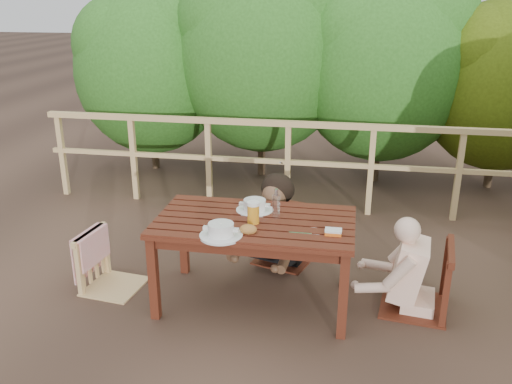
% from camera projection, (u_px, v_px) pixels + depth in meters
% --- Properties ---
extents(ground, '(60.00, 60.00, 0.00)m').
position_uv_depth(ground, '(255.00, 301.00, 4.26)').
color(ground, '#4F3729').
rests_on(ground, ground).
extents(table, '(1.48, 0.83, 0.69)m').
position_uv_depth(table, '(255.00, 262.00, 4.14)').
color(table, '#41190E').
rests_on(table, ground).
extents(chair_left, '(0.50, 0.50, 0.90)m').
position_uv_depth(chair_left, '(110.00, 238.00, 4.31)').
color(chair_left, tan).
rests_on(chair_left, ground).
extents(chair_far, '(0.59, 0.59, 0.94)m').
position_uv_depth(chair_far, '(285.00, 212.00, 4.76)').
color(chair_far, '#41190E').
rests_on(chair_far, ground).
extents(chair_right, '(0.57, 0.57, 1.02)m').
position_uv_depth(chair_right, '(420.00, 247.00, 4.00)').
color(chair_right, '#41190E').
rests_on(chair_right, ground).
extents(woman, '(0.70, 0.78, 1.32)m').
position_uv_depth(woman, '(286.00, 191.00, 4.72)').
color(woman, black).
rests_on(woman, ground).
extents(diner_right, '(0.66, 0.56, 1.21)m').
position_uv_depth(diner_right, '(425.00, 236.00, 3.97)').
color(diner_right, beige).
rests_on(diner_right, ground).
extents(railing, '(5.60, 0.10, 1.01)m').
position_uv_depth(railing, '(288.00, 166.00, 5.94)').
color(railing, tan).
rests_on(railing, ground).
extents(hedge_row, '(6.60, 1.60, 3.80)m').
position_uv_depth(hedge_row, '(335.00, 28.00, 6.50)').
color(hedge_row, '#27591A').
rests_on(hedge_row, ground).
extents(soup_near, '(0.30, 0.30, 0.10)m').
position_uv_depth(soup_near, '(221.00, 230.00, 3.75)').
color(soup_near, white).
rests_on(soup_near, table).
extents(soup_far, '(0.29, 0.29, 0.10)m').
position_uv_depth(soup_far, '(255.00, 206.00, 4.19)').
color(soup_far, white).
rests_on(soup_far, table).
extents(bread_roll, '(0.12, 0.09, 0.07)m').
position_uv_depth(bread_roll, '(248.00, 229.00, 3.79)').
color(bread_roll, olive).
rests_on(bread_roll, table).
extents(beer_glass, '(0.09, 0.09, 0.18)m').
position_uv_depth(beer_glass, '(253.00, 213.00, 3.94)').
color(beer_glass, orange).
rests_on(beer_glass, table).
extents(bottle, '(0.06, 0.06, 0.24)m').
position_uv_depth(bottle, '(276.00, 204.00, 4.02)').
color(bottle, white).
rests_on(bottle, table).
extents(butter_tub, '(0.12, 0.09, 0.05)m').
position_uv_depth(butter_tub, '(333.00, 233.00, 3.77)').
color(butter_tub, silver).
rests_on(butter_tub, table).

